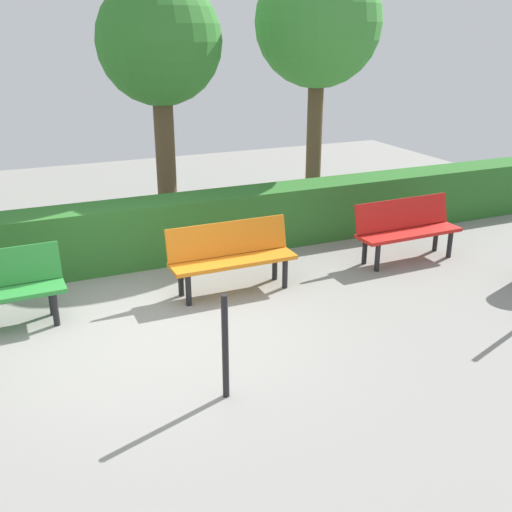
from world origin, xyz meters
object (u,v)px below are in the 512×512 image
at_px(bench_red, 406,227).
at_px(tree_mid, 160,45).
at_px(bench_orange, 231,254).
at_px(tree_near, 318,25).

height_order(bench_red, tree_mid, tree_mid).
height_order(bench_red, bench_orange, same).
height_order(tree_near, tree_mid, tree_near).
distance_m(tree_near, tree_mid, 2.67).
height_order(bench_red, tree_near, tree_near).
relative_size(bench_red, tree_near, 0.37).
bearing_deg(bench_orange, tree_mid, -90.54).
bearing_deg(tree_near, bench_orange, 45.94).
bearing_deg(tree_mid, bench_orange, 89.71).
distance_m(bench_orange, tree_mid, 3.78).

